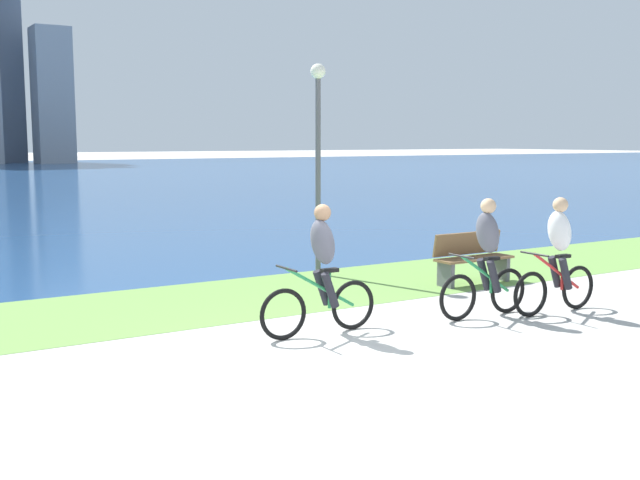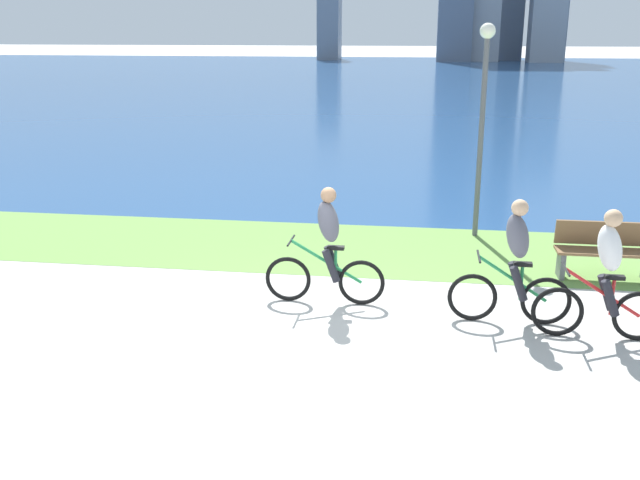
{
  "view_description": "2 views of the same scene",
  "coord_description": "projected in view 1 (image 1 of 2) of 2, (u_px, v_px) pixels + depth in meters",
  "views": [
    {
      "loc": [
        -5.16,
        -7.44,
        2.53
      ],
      "look_at": [
        -0.14,
        0.72,
        1.28
      ],
      "focal_mm": 43.64,
      "sensor_mm": 36.0,
      "label": 1
    },
    {
      "loc": [
        1.35,
        -8.62,
        3.82
      ],
      "look_at": [
        0.01,
        0.56,
        1.07
      ],
      "focal_mm": 40.33,
      "sensor_mm": 36.0,
      "label": 2
    }
  ],
  "objects": [
    {
      "name": "cyclist_distant_rear",
      "position": [
        558.0,
        256.0,
        11.32
      ],
      "size": [
        1.65,
        0.52,
        1.7
      ],
      "color": "black",
      "rests_on": "ground"
    },
    {
      "name": "ground_plane",
      "position": [
        362.0,
        352.0,
        9.29
      ],
      "size": [
        300.0,
        300.0,
        0.0
      ],
      "primitive_type": "plane",
      "color": "#B2AFA8"
    },
    {
      "name": "bench_near_path",
      "position": [
        472.0,
        258.0,
        13.7
      ],
      "size": [
        1.5,
        0.47,
        0.9
      ],
      "color": "brown",
      "rests_on": "ground"
    },
    {
      "name": "grass_strip_bayside",
      "position": [
        230.0,
        299.0,
        12.41
      ],
      "size": [
        120.0,
        3.14,
        0.01
      ],
      "primitive_type": "cube",
      "color": "#6B9947",
      "rests_on": "ground"
    },
    {
      "name": "cyclist_trailing",
      "position": [
        486.0,
        259.0,
        11.06
      ],
      "size": [
        1.62,
        0.52,
        1.7
      ],
      "color": "black",
      "rests_on": "ground"
    },
    {
      "name": "cyclist_lead",
      "position": [
        321.0,
        271.0,
        10.05
      ],
      "size": [
        1.73,
        0.52,
        1.71
      ],
      "color": "black",
      "rests_on": "ground"
    },
    {
      "name": "lamppost_tall",
      "position": [
        318.0,
        138.0,
        14.32
      ],
      "size": [
        0.28,
        0.28,
        3.9
      ],
      "color": "#595960",
      "rests_on": "ground"
    }
  ]
}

